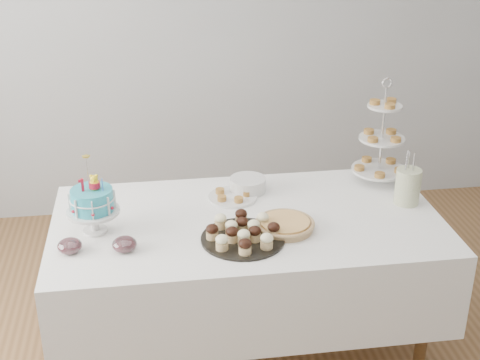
{
  "coord_description": "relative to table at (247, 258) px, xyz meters",
  "views": [
    {
      "loc": [
        -0.46,
        -2.58,
        2.33
      ],
      "look_at": [
        -0.04,
        0.3,
        0.98
      ],
      "focal_mm": 50.0,
      "sensor_mm": 36.0,
      "label": 1
    }
  ],
  "objects": [
    {
      "name": "walls",
      "position": [
        0.0,
        -0.3,
        0.81
      ],
      "size": [
        5.04,
        4.04,
        2.7
      ],
      "color": "#9A9C9F",
      "rests_on": "floor"
    },
    {
      "name": "table",
      "position": [
        0.0,
        0.0,
        0.0
      ],
      "size": [
        1.92,
        1.02,
        0.77
      ],
      "color": "white",
      "rests_on": "floor"
    },
    {
      "name": "birthday_cake",
      "position": [
        -0.74,
        -0.03,
        0.33
      ],
      "size": [
        0.25,
        0.25,
        0.38
      ],
      "rotation": [
        0.0,
        0.0,
        0.06
      ],
      "color": "silver",
      "rests_on": "table"
    },
    {
      "name": "cupcake_tray",
      "position": [
        -0.05,
        -0.21,
        0.27
      ],
      "size": [
        0.39,
        0.39,
        0.09
      ],
      "color": "black",
      "rests_on": "table"
    },
    {
      "name": "pie",
      "position": [
        0.16,
        -0.13,
        0.25
      ],
      "size": [
        0.29,
        0.29,
        0.05
      ],
      "color": "tan",
      "rests_on": "table"
    },
    {
      "name": "tiered_stand",
      "position": [
        0.79,
        0.34,
        0.47
      ],
      "size": [
        0.3,
        0.3,
        0.59
      ],
      "color": "silver",
      "rests_on": "table"
    },
    {
      "name": "plate_stack",
      "position": [
        0.05,
        0.31,
        0.26
      ],
      "size": [
        0.19,
        0.19,
        0.08
      ],
      "color": "silver",
      "rests_on": "table"
    },
    {
      "name": "pastry_plate",
      "position": [
        -0.04,
        0.23,
        0.24
      ],
      "size": [
        0.26,
        0.26,
        0.04
      ],
      "color": "silver",
      "rests_on": "table"
    },
    {
      "name": "jam_bowl_a",
      "position": [
        -0.6,
        -0.22,
        0.26
      ],
      "size": [
        0.11,
        0.11,
        0.07
      ],
      "color": "silver",
      "rests_on": "table"
    },
    {
      "name": "jam_bowl_b",
      "position": [
        -0.84,
        -0.2,
        0.26
      ],
      "size": [
        0.11,
        0.11,
        0.07
      ],
      "color": "silver",
      "rests_on": "table"
    },
    {
      "name": "utensil_pitcher",
      "position": [
        0.84,
        0.05,
        0.33
      ],
      "size": [
        0.14,
        0.13,
        0.29
      ],
      "rotation": [
        0.0,
        0.0,
        0.01
      ],
      "color": "silver",
      "rests_on": "table"
    }
  ]
}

